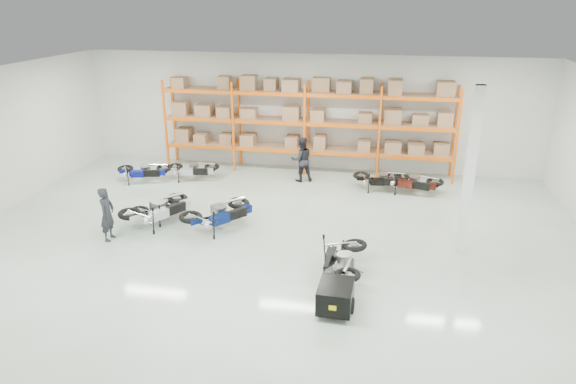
% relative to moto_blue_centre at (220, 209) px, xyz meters
% --- Properties ---
extents(room, '(18.00, 18.00, 18.00)m').
position_rel_moto_blue_centre_xyz_m(room, '(1.70, -0.62, 1.63)').
color(room, silver).
rests_on(room, ground).
extents(pallet_rack, '(11.28, 0.98, 3.62)m').
position_rel_moto_blue_centre_xyz_m(pallet_rack, '(1.70, 5.83, 1.64)').
color(pallet_rack, '#FF620D').
rests_on(pallet_rack, ground).
extents(structural_column, '(0.25, 0.25, 4.50)m').
position_rel_moto_blue_centre_xyz_m(structural_column, '(6.90, -0.12, 1.63)').
color(structural_column, white).
rests_on(structural_column, ground).
extents(moto_blue_centre, '(2.06, 2.20, 1.31)m').
position_rel_moto_blue_centre_xyz_m(moto_blue_centre, '(0.00, 0.00, 0.00)').
color(moto_blue_centre, '#081853').
rests_on(moto_blue_centre, ground).
extents(moto_silver_left, '(1.94, 2.24, 1.31)m').
position_rel_moto_blue_centre_xyz_m(moto_silver_left, '(-1.93, -0.02, -0.00)').
color(moto_silver_left, silver).
rests_on(moto_silver_left, ground).
extents(moto_black_far_left, '(1.57, 1.88, 1.09)m').
position_rel_moto_blue_centre_xyz_m(moto_black_far_left, '(-1.97, 0.36, -0.10)').
color(moto_black_far_left, black).
rests_on(moto_black_far_left, ground).
extents(moto_touring_right, '(1.03, 1.93, 1.22)m').
position_rel_moto_blue_centre_xyz_m(moto_touring_right, '(3.81, -2.15, -0.04)').
color(moto_touring_right, black).
rests_on(moto_touring_right, ground).
extents(trailer, '(0.83, 1.58, 0.66)m').
position_rel_moto_blue_centre_xyz_m(trailer, '(3.81, -3.74, -0.23)').
color(trailer, black).
rests_on(trailer, ground).
extents(moto_back_a, '(1.90, 1.26, 1.13)m').
position_rel_moto_blue_centre_xyz_m(moto_back_a, '(-4.08, 3.50, -0.09)').
color(moto_back_a, navy).
rests_on(moto_back_a, ground).
extents(moto_back_b, '(1.80, 1.13, 1.09)m').
position_rel_moto_blue_centre_xyz_m(moto_back_b, '(-2.37, 4.08, -0.11)').
color(moto_back_b, '#B4B8BE').
rests_on(moto_back_b, ground).
extents(moto_back_c, '(1.80, 1.02, 1.12)m').
position_rel_moto_blue_centre_xyz_m(moto_back_c, '(4.69, 4.23, -0.09)').
color(moto_back_c, black).
rests_on(moto_back_c, ground).
extents(moto_back_d, '(1.93, 1.27, 1.15)m').
position_rel_moto_blue_centre_xyz_m(moto_back_d, '(5.78, 4.08, -0.08)').
color(moto_back_d, '#3A100B').
rests_on(moto_back_d, ground).
extents(person_left, '(0.40, 0.59, 1.56)m').
position_rel_moto_blue_centre_xyz_m(person_left, '(-2.89, -1.30, 0.16)').
color(person_left, '#21222A').
rests_on(person_left, ground).
extents(person_back, '(1.00, 0.91, 1.68)m').
position_rel_moto_blue_centre_xyz_m(person_back, '(1.73, 4.63, 0.22)').
color(person_back, black).
rests_on(person_back, ground).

